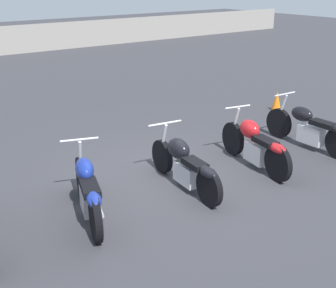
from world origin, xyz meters
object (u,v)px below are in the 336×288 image
Objects in this scene: motorcycle_slot_1 at (88,190)px; motorcycle_slot_4 at (310,128)px; traffic_cone_near at (277,101)px; motorcycle_slot_2 at (185,164)px; motorcycle_slot_3 at (255,145)px.

motorcycle_slot_4 is (5.04, -0.13, -0.02)m from motorcycle_slot_1.
traffic_cone_near is (6.70, 2.15, -0.19)m from motorcycle_slot_1.
motorcycle_slot_2 is at bearing -178.46° from motorcycle_slot_4.
motorcycle_slot_2 is 3.27m from motorcycle_slot_4.
motorcycle_slot_2 is at bearing -170.93° from motorcycle_slot_3.
traffic_cone_near is at bearing 37.29° from motorcycle_slot_1.
motorcycle_slot_1 reaches higher than traffic_cone_near.
motorcycle_slot_4 is at bearing 17.99° from motorcycle_slot_1.
motorcycle_slot_2 is at bearing 16.98° from motorcycle_slot_1.
motorcycle_slot_1 is 7.04m from traffic_cone_near.
motorcycle_slot_3 is at bearing -176.60° from motorcycle_slot_4.
motorcycle_slot_4 reaches higher than motorcycle_slot_2.
traffic_cone_near is at bearing 46.81° from motorcycle_slot_3.
motorcycle_slot_4 is at bearing -125.98° from traffic_cone_near.
motorcycle_slot_4 reaches higher than traffic_cone_near.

